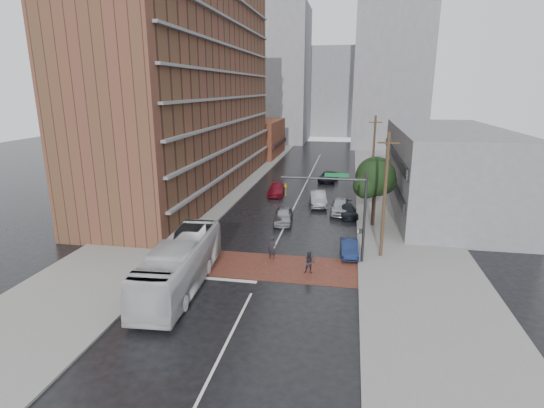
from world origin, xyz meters
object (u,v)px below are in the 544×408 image
Objects in this scene: pedestrian_b at (310,263)px; suv_travel at (328,177)px; transit_bus at (180,264)px; car_parked_near at (349,248)px; car_travel_b at (318,199)px; pedestrian_a at (272,248)px; car_travel_a at (283,216)px; car_parked_mid at (348,210)px; car_parked_far at (340,206)px; car_travel_c at (276,189)px.

pedestrian_b reaches higher than suv_travel.
pedestrian_b is (8.42, 3.80, -0.84)m from transit_bus.
car_travel_b is at bearing 100.44° from car_parked_near.
pedestrian_a reaches higher than pedestrian_b.
car_travel_b reaches higher than car_travel_a.
car_parked_mid is 1.31m from car_parked_far.
suv_travel reaches higher than car_travel_c.
car_parked_mid is (10.99, 18.92, -1.03)m from transit_bus.
pedestrian_a is at bearing -107.66° from car_parked_far.
car_parked_far is (1.73, 16.10, -0.00)m from pedestrian_b.
car_travel_a is at bearing -121.05° from car_travel_b.
transit_bus reaches higher than car_parked_near.
car_parked_mid is at bearing 23.90° from car_travel_a.
suv_travel is 28.21m from car_parked_near.
car_parked_far is at bearing 91.47° from car_parked_near.
transit_bus is 21.90m from car_parked_mid.
car_travel_a is (-0.58, 9.37, -0.16)m from pedestrian_a.
pedestrian_b is at bearing -78.62° from car_travel_c.
pedestrian_a is 14.16m from car_parked_mid.
suv_travel is at bearing 73.70° from transit_bus.
pedestrian_a is 30.06m from suv_travel.
car_parked_far is (5.51, 4.54, 0.05)m from car_travel_a.
pedestrian_b reaches higher than car_parked_mid.
car_travel_c is 0.99× the size of car_parked_far.
pedestrian_a is 6.33m from car_parked_near.
car_parked_mid is at bearing -55.68° from car_travel_b.
car_parked_mid is at bearing -45.18° from car_travel_c.
pedestrian_a is at bearing -107.06° from car_travel_b.
car_parked_far reaches higher than suv_travel.
car_travel_a is at bearing 104.99° from pedestrian_b.
car_travel_a is 9.97m from car_parked_near.
car_travel_a reaches higher than car_parked_mid.
car_travel_b is at bearing 124.46° from car_parked_mid.
car_travel_b is 3.73m from car_parked_far.
car_travel_a is at bearing -138.70° from car_parked_far.
car_travel_b is 1.32× the size of car_parked_near.
suv_travel is 1.15× the size of car_parked_mid.
car_travel_b reaches higher than car_travel_c.
pedestrian_a is at bearing -85.41° from car_travel_c.
pedestrian_b is 4.99m from car_parked_near.
car_travel_c is at bearing 116.67° from pedestrian_a.
car_travel_a is at bearing 127.78° from car_parked_near.
pedestrian_a reaches higher than car_travel_c.
car_travel_b is (2.32, 16.57, -0.10)m from pedestrian_a.
suv_travel is at bearing 52.16° from car_travel_c.
transit_bus is 22.35m from car_parked_far.
pedestrian_b is (3.20, -2.19, -0.10)m from pedestrian_a.
pedestrian_a is 0.39× the size of car_travel_c.
suv_travel is at bearing 87.64° from pedestrian_b.
car_travel_a is 0.90× the size of car_travel_b.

